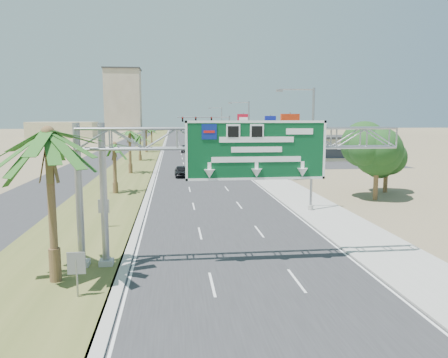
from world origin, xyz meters
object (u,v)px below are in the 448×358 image
store_building (313,148)px  car_right_lane (219,153)px  car_far (186,149)px  pole_sign_red_far (243,123)px  palm_near (48,134)px  car_left_lane (181,171)px  pole_sign_red_near (290,128)px  signal_mast (219,132)px  sign_gantry (225,149)px  car_mid_lane (209,165)px  pole_sign_blue (270,127)px

store_building → car_right_lane: size_ratio=3.84×
store_building → car_far: 29.39m
car_far → pole_sign_red_far: 21.51m
palm_near → car_left_lane: bearing=79.8°
pole_sign_red_near → signal_mast: bearing=98.9°
sign_gantry → signal_mast: bearing=84.3°
car_mid_lane → car_far: (-2.42, 33.64, -0.01)m
car_left_lane → pole_sign_red_near: pole_sign_red_near is taller
palm_near → pole_sign_red_far: size_ratio=0.98×
car_far → car_left_lane: bearing=-92.4°
pole_sign_blue → pole_sign_red_far: pole_sign_red_far is taller
sign_gantry → pole_sign_blue: (14.06, 52.05, 0.02)m
store_building → car_left_lane: size_ratio=4.26×
pole_sign_red_near → sign_gantry: bearing=-111.2°
palm_near → car_left_lane: palm_near is taller
store_building → car_right_lane: (-16.50, 8.11, -1.35)m
palm_near → pole_sign_red_near: 36.78m
car_left_lane → car_far: 40.13m
car_far → pole_sign_blue: size_ratio=0.65×
store_building → pole_sign_blue: size_ratio=2.21×
car_left_lane → pole_sign_red_near: bearing=-22.9°
palm_near → car_far: (8.28, 76.35, -6.16)m
car_right_lane → pole_sign_red_near: bearing=-83.6°
signal_mast → car_far: size_ratio=1.94×
pole_sign_red_near → pole_sign_red_far: size_ratio=0.98×
signal_mast → car_far: 14.39m
car_far → pole_sign_blue: 26.88m
pole_sign_red_near → store_building: bearing=66.4°
signal_mast → pole_sign_red_far: (3.83, -5.76, 1.85)m
car_left_lane → car_right_lane: bearing=73.1°
car_right_lane → sign_gantry: bearing=-97.2°
signal_mast → pole_sign_red_near: size_ratio=1.24×
car_left_lane → car_right_lane: size_ratio=0.90×
pole_sign_blue → store_building: bearing=24.1°
sign_gantry → pole_sign_red_near: 31.39m
store_building → pole_sign_blue: bearing=-155.9°
car_right_lane → palm_near: bearing=-103.9°
palm_near → car_mid_lane: palm_near is taller
car_mid_lane → car_far: bearing=87.5°
store_building → pole_sign_red_near: bearing=-113.6°
car_mid_lane → pole_sign_blue: 16.95m
car_right_lane → pole_sign_blue: pole_sign_blue is taller
store_building → pole_sign_blue: (-9.00, -4.02, 4.08)m
car_right_lane → pole_sign_blue: (7.50, -12.14, 5.43)m
pole_sign_red_near → pole_sign_red_far: (-1.28, 27.01, 0.24)m
palm_near → pole_sign_red_far: (18.20, 58.21, -0.23)m
signal_mast → pole_sign_red_near: 33.21m
store_building → pole_sign_red_near: pole_sign_red_near is taller
car_left_lane → pole_sign_red_near: 15.05m
car_left_lane → pole_sign_red_far: 25.57m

